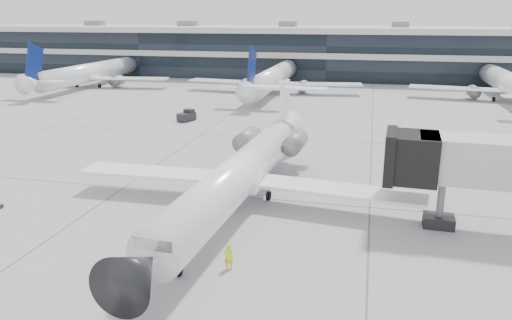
# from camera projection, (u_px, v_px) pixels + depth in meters

# --- Properties ---
(ground) EXTENTS (220.00, 220.00, 0.00)m
(ground) POSITION_uv_depth(u_px,v_px,m) (240.00, 197.00, 39.34)
(ground) COLOR gray
(ground) RESTS_ON ground
(terminal) EXTENTS (170.00, 22.00, 10.00)m
(terminal) POSITION_uv_depth(u_px,v_px,m) (330.00, 55.00, 114.65)
(terminal) COLOR black
(terminal) RESTS_ON ground
(bg_jet_left) EXTENTS (32.00, 40.00, 9.60)m
(bg_jet_left) POSITION_uv_depth(u_px,v_px,m) (94.00, 86.00, 100.49)
(bg_jet_left) COLOR white
(bg_jet_left) RESTS_ON ground
(bg_jet_center) EXTENTS (32.00, 40.00, 9.60)m
(bg_jet_center) POSITION_uv_depth(u_px,v_px,m) (274.00, 92.00, 92.51)
(bg_jet_center) COLOR white
(bg_jet_center) RESTS_ON ground
(bg_jet_right) EXTENTS (32.00, 40.00, 9.60)m
(bg_jet_right) POSITION_uv_depth(u_px,v_px,m) (507.00, 100.00, 83.89)
(bg_jet_right) COLOR white
(bg_jet_right) RESTS_ON ground
(regional_jet) EXTENTS (26.64, 33.27, 7.68)m
(regional_jet) POSITION_uv_depth(u_px,v_px,m) (243.00, 171.00, 37.25)
(regional_jet) COLOR white
(regional_jet) RESTS_ON ground
(ramp_worker) EXTENTS (0.68, 0.66, 1.57)m
(ramp_worker) POSITION_uv_depth(u_px,v_px,m) (229.00, 256.00, 27.99)
(ramp_worker) COLOR yellow
(ramp_worker) RESTS_ON ground
(traffic_cone) EXTENTS (0.52, 0.52, 0.64)m
(traffic_cone) POSITION_uv_depth(u_px,v_px,m) (264.00, 169.00, 45.30)
(traffic_cone) COLOR #FF4A0D
(traffic_cone) RESTS_ON ground
(far_tug) EXTENTS (2.24, 2.79, 1.55)m
(far_tug) POSITION_uv_depth(u_px,v_px,m) (187.00, 116.00, 67.31)
(far_tug) COLOR black
(far_tug) RESTS_ON ground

